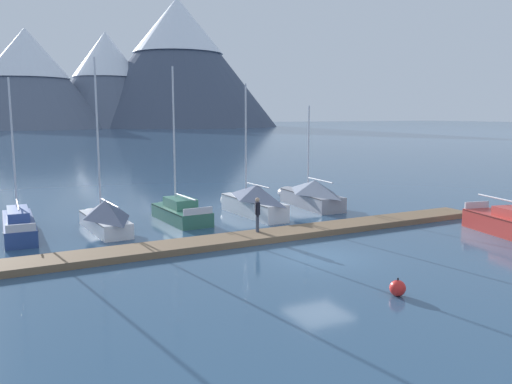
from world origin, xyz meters
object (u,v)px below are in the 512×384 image
object	(u,v)px
sailboat_nearest_berth	(18,223)
mooring_buoy_inner_mooring	(398,288)
person_on_dock	(257,212)
sailboat_second_berth	(104,215)
sailboat_mid_dock_port	(178,211)
sailboat_far_berth	(309,194)
sailboat_mid_dock_starboard	(252,200)

from	to	relation	value
sailboat_nearest_berth	mooring_buoy_inner_mooring	size ratio (longest dim) A/B	12.56
person_on_dock	sailboat_second_berth	bearing A→B (deg)	142.45
sailboat_nearest_berth	person_on_dock	size ratio (longest dim) A/B	4.62
sailboat_second_berth	sailboat_mid_dock_port	bearing A→B (deg)	12.11
sailboat_far_berth	sailboat_mid_dock_starboard	bearing A→B (deg)	-165.55
sailboat_nearest_berth	sailboat_mid_dock_port	bearing A→B (deg)	-2.54
sailboat_mid_dock_port	sailboat_far_berth	xyz separation A→B (m)	(9.15, 0.64, 0.30)
sailboat_mid_dock_starboard	sailboat_far_berth	xyz separation A→B (m)	(4.74, 1.22, -0.09)
sailboat_far_berth	mooring_buoy_inner_mooring	distance (m)	17.35
mooring_buoy_inner_mooring	sailboat_far_berth	bearing A→B (deg)	67.61
mooring_buoy_inner_mooring	sailboat_nearest_berth	bearing A→B (deg)	124.58
person_on_dock	sailboat_mid_dock_starboard	bearing A→B (deg)	66.38
sailboat_second_berth	mooring_buoy_inner_mooring	distance (m)	16.02
sailboat_far_berth	person_on_dock	size ratio (longest dim) A/B	4.27
sailboat_mid_dock_port	mooring_buoy_inner_mooring	distance (m)	15.60
sailboat_mid_dock_port	mooring_buoy_inner_mooring	bearing A→B (deg)	-80.60
sailboat_mid_dock_starboard	sailboat_far_berth	bearing A→B (deg)	14.45
sailboat_nearest_berth	sailboat_mid_dock_port	world-z (taller)	sailboat_mid_dock_port
sailboat_second_berth	person_on_dock	xyz separation A→B (m)	(6.41, -4.92, 0.45)
sailboat_mid_dock_port	mooring_buoy_inner_mooring	world-z (taller)	sailboat_mid_dock_port
sailboat_second_berth	mooring_buoy_inner_mooring	size ratio (longest dim) A/B	14.23
sailboat_mid_dock_port	person_on_dock	size ratio (longest dim) A/B	5.10
sailboat_nearest_berth	sailboat_mid_dock_port	xyz separation A→B (m)	(8.31, -0.37, 0.00)
sailboat_nearest_berth	sailboat_far_berth	world-z (taller)	sailboat_nearest_berth
person_on_dock	mooring_buoy_inner_mooring	size ratio (longest dim) A/B	2.72
mooring_buoy_inner_mooring	person_on_dock	bearing A→B (deg)	92.63
sailboat_far_berth	mooring_buoy_inner_mooring	bearing A→B (deg)	-112.39
sailboat_mid_dock_starboard	sailboat_nearest_berth	bearing A→B (deg)	175.72
sailboat_nearest_berth	person_on_dock	xyz separation A→B (m)	(10.42, -6.22, 0.73)
sailboat_second_berth	sailboat_mid_dock_port	size ratio (longest dim) A/B	1.03
person_on_dock	sailboat_mid_dock_port	bearing A→B (deg)	109.85
sailboat_second_berth	sailboat_mid_dock_starboard	distance (m)	8.72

